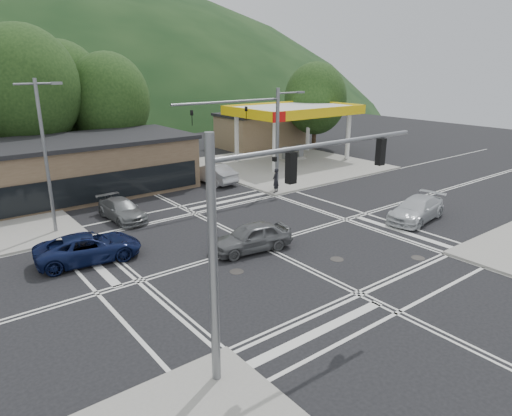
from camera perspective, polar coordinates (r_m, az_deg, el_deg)
ground at (r=25.71m, az=0.44°, el=-4.67°), size 120.00×120.00×0.00m
sidewalk_ne at (r=45.96m, az=3.58°, el=5.44°), size 16.00×16.00×0.15m
gas_station_canopy at (r=47.23m, az=4.74°, el=11.85°), size 12.32×8.34×5.75m
convenience_store at (r=56.36m, az=0.70°, el=9.62°), size 10.00×6.00×3.80m
commercial_row at (r=37.13m, az=-26.52°, el=3.71°), size 24.00×8.00×4.00m
tree_n_b at (r=43.61m, az=-26.97°, el=13.21°), size 9.00×9.00×12.98m
tree_n_c at (r=45.60m, az=-17.96°, el=12.70°), size 7.60×7.60×10.87m
tree_n_e at (r=48.46m, az=-23.14°, el=13.18°), size 8.40×8.40×11.98m
tree_ne at (r=54.88m, az=7.43°, el=13.41°), size 7.20×7.20×9.99m
streetlight_nw at (r=28.77m, az=-24.80°, el=6.60°), size 2.50×0.25×9.00m
signal_mast_ne at (r=34.85m, az=1.10°, el=9.91°), size 11.65×0.30×8.00m
signal_mast_sw at (r=14.18m, az=0.69°, el=-1.48°), size 9.14×0.28×8.00m
car_blue_west at (r=25.04m, az=-20.18°, el=-4.65°), size 5.52×3.10×1.46m
car_grey_center at (r=24.74m, az=-0.62°, el=-3.66°), size 4.76×2.46×1.55m
car_silver_east at (r=31.30m, az=19.42°, el=-0.13°), size 5.41×2.89×1.49m
car_queue_a at (r=39.05m, az=-5.50°, el=4.32°), size 2.28×5.13×1.63m
car_queue_b at (r=41.59m, az=-8.69°, el=4.93°), size 1.87×4.45×1.51m
car_northbound at (r=30.94m, az=-16.42°, el=-0.20°), size 2.09×4.67×1.33m
pedestrian at (r=35.42m, az=2.48°, el=3.47°), size 0.81×0.69×1.89m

